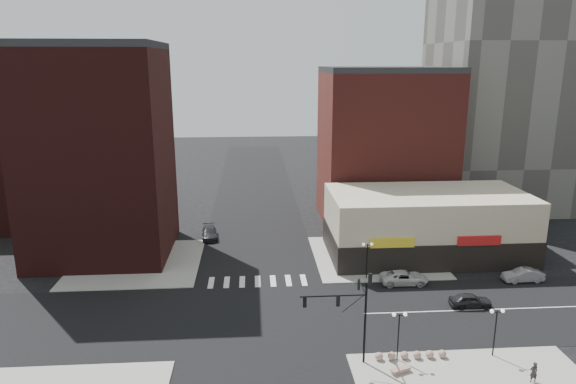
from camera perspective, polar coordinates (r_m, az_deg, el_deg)
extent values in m
plane|color=black|center=(50.15, -3.15, -13.74)|extent=(240.00, 240.00, 0.00)
cube|color=black|center=(50.14, -3.15, -13.73)|extent=(200.00, 14.00, 0.02)
cube|color=black|center=(50.14, -3.15, -13.73)|extent=(14.00, 200.00, 0.02)
cube|color=gray|center=(64.83, -16.41, -7.55)|extent=(15.00, 15.00, 0.12)
cube|color=gray|center=(65.02, 9.61, -7.08)|extent=(15.00, 15.00, 0.12)
cube|color=#351110|center=(66.36, -20.26, 3.84)|extent=(16.00, 15.00, 25.00)
cube|color=#351110|center=(86.19, -25.42, 1.17)|extent=(20.00, 18.00, 12.00)
cube|color=maroon|center=(77.29, 10.63, 4.73)|extent=(18.00, 15.00, 22.00)
cube|color=#B7AF91|center=(65.98, 15.15, -3.44)|extent=(24.00, 12.00, 8.00)
cube|color=black|center=(66.70, 15.03, -5.32)|extent=(24.20, 12.20, 3.40)
cylinder|color=black|center=(42.17, 8.56, -14.30)|extent=(0.18, 0.18, 7.00)
cylinder|color=black|center=(40.56, 5.03, -11.43)|extent=(5.20, 0.11, 0.11)
cylinder|color=black|center=(41.14, 7.26, -12.19)|extent=(1.72, 0.06, 1.46)
cylinder|color=black|center=(42.36, 8.24, -10.36)|extent=(0.11, 3.00, 0.11)
cube|color=black|center=(40.47, 1.87, -12.07)|extent=(0.28, 0.18, 0.95)
sphere|color=red|center=(40.34, 1.87, -11.69)|extent=(0.16, 0.16, 0.16)
cube|color=black|center=(40.80, 5.58, -11.90)|extent=(0.28, 0.18, 0.95)
sphere|color=red|center=(40.67, 5.60, -11.53)|extent=(0.16, 0.16, 0.16)
cube|color=black|center=(43.68, 7.86, -10.13)|extent=(0.18, 0.28, 0.95)
sphere|color=red|center=(43.55, 7.88, -9.77)|extent=(0.16, 0.16, 0.16)
cube|color=black|center=(40.54, 9.11, -9.55)|extent=(0.28, 0.18, 0.95)
sphere|color=red|center=(40.42, 9.13, -9.16)|extent=(0.16, 0.16, 0.16)
cylinder|color=black|center=(43.66, 12.15, -15.48)|extent=(0.11, 0.11, 4.00)
cylinder|color=black|center=(42.75, 12.29, -13.26)|extent=(0.90, 0.06, 0.06)
sphere|color=white|center=(42.59, 11.70, -13.19)|extent=(0.32, 0.32, 0.32)
sphere|color=white|center=(42.83, 12.89, -13.10)|extent=(0.32, 0.32, 0.32)
cylinder|color=black|center=(46.40, 22.00, -14.36)|extent=(0.11, 0.11, 4.00)
cylinder|color=black|center=(45.55, 22.23, -12.26)|extent=(0.90, 0.06, 0.06)
sphere|color=white|center=(45.32, 21.72, -12.21)|extent=(0.32, 0.32, 0.32)
sphere|color=white|center=(45.70, 22.76, -12.08)|extent=(0.32, 0.32, 0.32)
cylinder|color=black|center=(57.84, 8.76, -7.62)|extent=(0.11, 0.11, 4.00)
cylinder|color=black|center=(57.16, 8.83, -5.85)|extent=(0.90, 0.06, 0.06)
sphere|color=white|center=(57.03, 8.39, -5.78)|extent=(0.32, 0.32, 0.32)
sphere|color=white|center=(57.23, 9.28, -5.74)|extent=(0.32, 0.32, 0.32)
sphere|color=gray|center=(44.15, 10.07, -17.53)|extent=(0.65, 0.65, 0.65)
sphere|color=gray|center=(44.39, 11.45, -17.41)|extent=(0.65, 0.65, 0.65)
sphere|color=gray|center=(44.67, 12.81, -17.27)|extent=(0.65, 0.65, 0.65)
sphere|color=gray|center=(44.96, 14.15, -17.13)|extent=(0.65, 0.65, 0.65)
sphere|color=gray|center=(45.28, 15.47, -16.99)|extent=(0.65, 0.65, 0.65)
sphere|color=gray|center=(45.61, 16.77, -16.83)|extent=(0.65, 0.65, 0.65)
imported|color=silver|center=(57.99, 12.78, -9.26)|extent=(5.20, 2.46, 1.43)
imported|color=black|center=(54.73, 19.60, -11.28)|extent=(4.13, 1.76, 1.39)
imported|color=gray|center=(62.76, 24.64, -8.40)|extent=(4.44, 1.65, 1.45)
imported|color=black|center=(71.29, -8.72, -4.53)|extent=(2.61, 5.21, 1.45)
imported|color=#272429|center=(44.80, 25.63, -17.58)|extent=(0.61, 0.40, 1.66)
cube|color=gray|center=(43.06, 12.39, -18.85)|extent=(1.54, 0.91, 0.28)
cube|color=gray|center=(42.95, 12.41, -18.63)|extent=(1.74, 1.07, 0.11)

